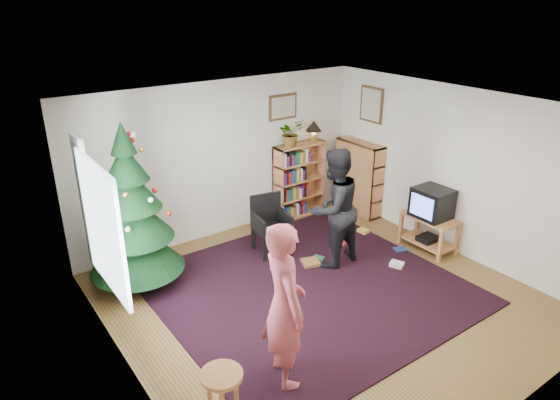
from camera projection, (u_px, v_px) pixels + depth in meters
floor at (322, 299)px, 6.52m from camera, size 5.00×5.00×0.00m
ceiling at (330, 109)px, 5.55m from camera, size 5.00×5.00×0.00m
wall_back at (223, 159)px, 7.91m from camera, size 5.00×0.02×2.50m
wall_front at (520, 311)px, 4.16m from camera, size 5.00×0.02×2.50m
wall_left at (123, 275)px, 4.70m from camera, size 0.02×5.00×2.50m
wall_right at (454, 172)px, 7.38m from camera, size 0.02×5.00×2.50m
rug at (308, 288)px, 6.74m from camera, size 3.80×3.60×0.02m
window_pane at (103, 227)px, 5.07m from camera, size 0.04×1.20×1.40m
curtain at (87, 204)px, 5.61m from camera, size 0.06×0.35×1.60m
picture_back at (283, 107)px, 8.24m from camera, size 0.55×0.03×0.42m
picture_right at (372, 105)px, 8.41m from camera, size 0.03×0.50×0.60m
christmas_tree at (133, 221)px, 6.51m from camera, size 1.25×1.25×2.27m
bookshelf_back at (299, 179)px, 8.78m from camera, size 0.95×0.30×1.30m
bookshelf_right at (358, 177)px, 8.88m from camera, size 0.30×0.95×1.30m
tv_stand at (429, 230)px, 7.68m from camera, size 0.46×0.82×0.55m
crt_tv at (432, 203)px, 7.50m from camera, size 0.48×0.52×0.45m
armchair at (268, 222)px, 7.56m from camera, size 0.57×0.57×0.90m
stool at (222, 386)px, 4.40m from camera, size 0.38×0.38×0.64m
person_standing at (284, 305)px, 4.86m from camera, size 0.57×0.73×1.77m
person_by_chair at (334, 209)px, 7.04m from camera, size 0.90×0.73×1.76m
potted_plant at (291, 133)px, 8.34m from camera, size 0.43×0.38×0.45m
table_lamp at (314, 127)px, 8.60m from camera, size 0.28×0.28×0.37m
floor_clutter at (355, 251)px, 7.65m from camera, size 1.61×1.29×0.08m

